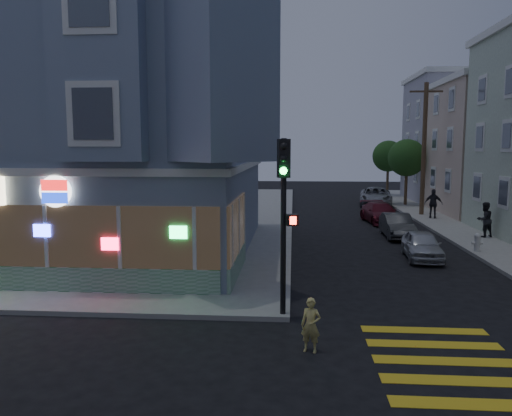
# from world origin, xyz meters

# --- Properties ---
(ground) EXTENTS (120.00, 120.00, 0.00)m
(ground) POSITION_xyz_m (0.00, 0.00, 0.00)
(ground) COLOR black
(ground) RESTS_ON ground
(sidewalk_nw) EXTENTS (33.00, 42.00, 0.15)m
(sidewalk_nw) POSITION_xyz_m (-13.50, 23.00, 0.07)
(sidewalk_nw) COLOR gray
(sidewalk_nw) RESTS_ON ground
(corner_building) EXTENTS (14.60, 14.60, 11.40)m
(corner_building) POSITION_xyz_m (-6.00, 10.98, 5.82)
(corner_building) COLOR gray
(corner_building) RESTS_ON sidewalk_nw
(row_house_d) EXTENTS (12.00, 8.60, 10.50)m
(row_house_d) POSITION_xyz_m (19.50, 34.00, 5.40)
(row_house_d) COLOR #9A96A5
(row_house_d) RESTS_ON sidewalk_ne
(utility_pole) EXTENTS (2.20, 0.30, 9.00)m
(utility_pole) POSITION_xyz_m (12.00, 24.00, 4.80)
(utility_pole) COLOR #4C3826
(utility_pole) RESTS_ON sidewalk_ne
(street_tree_near) EXTENTS (3.00, 3.00, 5.30)m
(street_tree_near) POSITION_xyz_m (12.20, 30.00, 3.94)
(street_tree_near) COLOR #4C3826
(street_tree_near) RESTS_ON sidewalk_ne
(street_tree_far) EXTENTS (3.00, 3.00, 5.30)m
(street_tree_far) POSITION_xyz_m (12.20, 38.00, 3.94)
(street_tree_far) COLOR #4C3826
(street_tree_far) RESTS_ON sidewalk_ne
(running_child) EXTENTS (0.54, 0.42, 1.29)m
(running_child) POSITION_xyz_m (3.50, 0.07, 0.64)
(running_child) COLOR #C7BC65
(running_child) RESTS_ON ground
(pedestrian_a) EXTENTS (1.08, 0.97, 1.82)m
(pedestrian_a) POSITION_xyz_m (12.98, 15.15, 1.06)
(pedestrian_a) COLOR black
(pedestrian_a) RESTS_ON sidewalk_ne
(pedestrian_b) EXTENTS (1.21, 0.77, 1.92)m
(pedestrian_b) POSITION_xyz_m (12.26, 22.06, 1.11)
(pedestrian_b) COLOR #26252D
(pedestrian_b) RESTS_ON sidewalk_ne
(parked_car_a) EXTENTS (1.68, 3.65, 1.21)m
(parked_car_a) POSITION_xyz_m (8.60, 10.28, 0.61)
(parked_car_a) COLOR #B2B5BB
(parked_car_a) RESTS_ON ground
(parked_car_b) EXTENTS (1.38, 3.86, 1.27)m
(parked_car_b) POSITION_xyz_m (8.60, 15.48, 0.63)
(parked_car_b) COLOR #323437
(parked_car_b) RESTS_ON ground
(parked_car_c) EXTENTS (2.32, 4.60, 1.28)m
(parked_car_c) POSITION_xyz_m (8.60, 20.68, 0.64)
(parked_car_c) COLOR maroon
(parked_car_c) RESTS_ON ground
(parked_car_d) EXTENTS (3.23, 5.73, 1.51)m
(parked_car_d) POSITION_xyz_m (9.86, 30.39, 0.75)
(parked_car_d) COLOR #909399
(parked_car_d) RESTS_ON ground
(traffic_signal) EXTENTS (0.60, 0.55, 4.87)m
(traffic_signal) POSITION_xyz_m (2.82, 2.18, 3.44)
(traffic_signal) COLOR black
(traffic_signal) RESTS_ON sidewalk_nw
(fire_hydrant) EXTENTS (0.48, 0.28, 0.83)m
(fire_hydrant) POSITION_xyz_m (11.30, 11.38, 0.58)
(fire_hydrant) COLOR silver
(fire_hydrant) RESTS_ON sidewalk_ne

